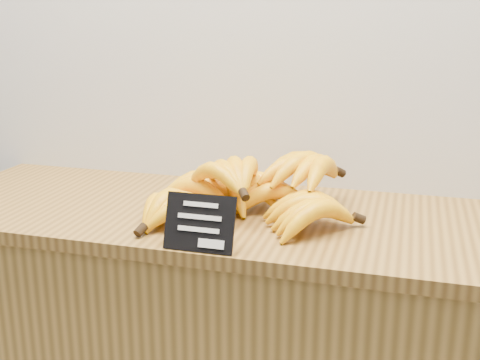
% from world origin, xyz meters
% --- Properties ---
extents(counter_top, '(1.56, 0.54, 0.03)m').
position_xyz_m(counter_top, '(0.03, 2.75, 0.92)').
color(counter_top, olive).
rests_on(counter_top, counter).
extents(chalkboard_sign, '(0.14, 0.04, 0.11)m').
position_xyz_m(chalkboard_sign, '(0.00, 2.51, 0.98)').
color(chalkboard_sign, black).
rests_on(chalkboard_sign, counter_top).
extents(banana_pile, '(0.54, 0.41, 0.13)m').
position_xyz_m(banana_pile, '(0.04, 2.75, 0.98)').
color(banana_pile, '#F4B009').
rests_on(banana_pile, counter_top).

